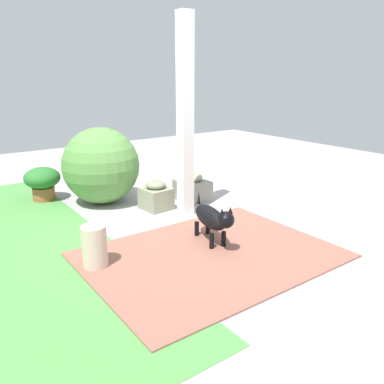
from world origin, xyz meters
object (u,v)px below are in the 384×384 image
object	(u,v)px
porch_pillar	(185,119)
dog	(212,218)
terracotta_pot_broad	(42,181)
ceramic_urn	(95,247)
round_shrub	(101,166)
stone_planter_nearest	(192,188)
stone_planter_near	(156,196)

from	to	relation	value
porch_pillar	dog	bearing A→B (deg)	161.45
porch_pillar	terracotta_pot_broad	xyz separation A→B (m)	(1.67, 1.31, -0.93)
porch_pillar	ceramic_urn	bearing A→B (deg)	114.95
porch_pillar	terracotta_pot_broad	distance (m)	2.32
porch_pillar	round_shrub	bearing A→B (deg)	31.52
ceramic_urn	dog	bearing A→B (deg)	-100.35
stone_planter_nearest	porch_pillar	bearing A→B (deg)	135.48
stone_planter_near	dog	xyz separation A→B (m)	(-1.32, 0.11, 0.11)
porch_pillar	stone_planter_near	bearing A→B (deg)	27.48
stone_planter_near	terracotta_pot_broad	size ratio (longest dim) A/B	0.80
porch_pillar	dog	distance (m)	1.35
round_shrub	dog	bearing A→B (deg)	-170.11
porch_pillar	dog	size ratio (longest dim) A/B	3.31
porch_pillar	round_shrub	world-z (taller)	porch_pillar
stone_planter_near	terracotta_pot_broad	world-z (taller)	terracotta_pot_broad
stone_planter_nearest	round_shrub	bearing A→B (deg)	58.77
ceramic_urn	round_shrub	bearing A→B (deg)	-25.70
ceramic_urn	terracotta_pot_broad	bearing A→B (deg)	-5.18
stone_planter_near	dog	distance (m)	1.33
dog	stone_planter_near	bearing A→B (deg)	-4.62
dog	ceramic_urn	bearing A→B (deg)	79.65
terracotta_pot_broad	stone_planter_nearest	bearing A→B (deg)	-125.85
round_shrub	terracotta_pot_broad	xyz separation A→B (m)	(0.59, 0.64, -0.24)
porch_pillar	ceramic_urn	distance (m)	1.96
porch_pillar	terracotta_pot_broad	world-z (taller)	porch_pillar
porch_pillar	ceramic_urn	world-z (taller)	porch_pillar
stone_planter_near	round_shrub	distance (m)	0.89
round_shrub	terracotta_pot_broad	size ratio (longest dim) A/B	2.11
terracotta_pot_broad	round_shrub	bearing A→B (deg)	-132.52
round_shrub	terracotta_pot_broad	world-z (taller)	round_shrub
stone_planter_near	dog	world-z (taller)	dog
terracotta_pot_broad	ceramic_urn	world-z (taller)	terracotta_pot_broad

